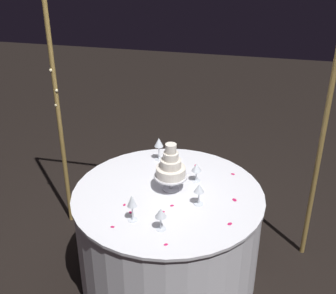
{
  "coord_description": "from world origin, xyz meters",
  "views": [
    {
      "loc": [
        0.53,
        -2.38,
        2.35
      ],
      "look_at": [
        0.0,
        0.0,
        1.08
      ],
      "focal_mm": 47.07,
      "sensor_mm": 36.0,
      "label": 1
    }
  ],
  "objects": [
    {
      "name": "ground_plane",
      "position": [
        0.0,
        0.0,
        0.0
      ],
      "size": [
        12.0,
        12.0,
        0.0
      ],
      "primitive_type": "plane",
      "color": "black"
    },
    {
      "name": "decorative_arch",
      "position": [
        0.0,
        0.5,
        1.6
      ],
      "size": [
        2.01,
        0.06,
        2.51
      ],
      "color": "olive",
      "rests_on": "ground"
    },
    {
      "name": "main_table",
      "position": [
        0.0,
        0.0,
        0.37
      ],
      "size": [
        1.28,
        1.28,
        0.73
      ],
      "color": "white",
      "rests_on": "ground"
    },
    {
      "name": "tiered_cake",
      "position": [
        0.01,
        0.05,
        0.9
      ],
      "size": [
        0.22,
        0.22,
        0.34
      ],
      "color": "silver",
      "rests_on": "main_table"
    },
    {
      "name": "wine_glass_0",
      "position": [
        0.04,
        -0.38,
        0.84
      ],
      "size": [
        0.07,
        0.07,
        0.14
      ],
      "color": "silver",
      "rests_on": "main_table"
    },
    {
      "name": "wine_glass_1",
      "position": [
        0.16,
        0.19,
        0.83
      ],
      "size": [
        0.07,
        0.07,
        0.14
      ],
      "color": "silver",
      "rests_on": "main_table"
    },
    {
      "name": "wine_glass_2",
      "position": [
        0.22,
        -0.08,
        0.85
      ],
      "size": [
        0.07,
        0.07,
        0.15
      ],
      "color": "silver",
      "rests_on": "main_table"
    },
    {
      "name": "wine_glass_3",
      "position": [
        -0.15,
        -0.33,
        0.86
      ],
      "size": [
        0.06,
        0.06,
        0.18
      ],
      "color": "silver",
      "rests_on": "main_table"
    },
    {
      "name": "wine_glass_4",
      "position": [
        -0.17,
        0.44,
        0.87
      ],
      "size": [
        0.07,
        0.07,
        0.18
      ],
      "color": "silver",
      "rests_on": "main_table"
    },
    {
      "name": "cake_knife",
      "position": [
        -0.07,
        0.3,
        0.74
      ],
      "size": [
        0.1,
        0.29,
        0.01
      ],
      "color": "silver",
      "rests_on": "main_table"
    },
    {
      "name": "rose_petal_0",
      "position": [
        0.43,
        -0.24,
        0.74
      ],
      "size": [
        0.04,
        0.04,
        0.0
      ],
      "primitive_type": "ellipsoid",
      "rotation": [
        0.0,
        0.0,
        0.87
      ],
      "color": "#C61951",
      "rests_on": "main_table"
    },
    {
      "name": "rose_petal_1",
      "position": [
        0.12,
        0.4,
        0.74
      ],
      "size": [
        0.02,
        0.03,
        0.0
      ],
      "primitive_type": "ellipsoid",
      "rotation": [
        0.0,
        0.0,
        4.85
      ],
      "color": "#C61951",
      "rests_on": "main_table"
    },
    {
      "name": "rose_petal_2",
      "position": [
        0.01,
        -0.21,
        0.74
      ],
      "size": [
        0.04,
        0.04,
        0.0
      ],
      "primitive_type": "ellipsoid",
      "rotation": [
        0.0,
        0.0,
        0.73
      ],
      "color": "#C61951",
      "rests_on": "main_table"
    },
    {
      "name": "rose_petal_3",
      "position": [
        -0.0,
        0.33,
        0.74
      ],
      "size": [
        0.05,
        0.04,
        0.0
      ],
      "primitive_type": "ellipsoid",
      "rotation": [
        0.0,
        0.0,
        2.72
      ],
      "color": "#C61951",
      "rests_on": "main_table"
    },
    {
      "name": "rose_petal_4",
      "position": [
        -0.15,
        0.32,
        0.74
      ],
      "size": [
        0.04,
        0.04,
        0.0
      ],
      "primitive_type": "ellipsoid",
      "rotation": [
        0.0,
        0.0,
        2.21
      ],
      "color": "#C61951",
      "rests_on": "main_table"
    },
    {
      "name": "rose_petal_5",
      "position": [
        0.4,
        0.34,
        0.74
      ],
      "size": [
        0.03,
        0.03,
        0.0
      ],
      "primitive_type": "ellipsoid",
      "rotation": [
        0.0,
        0.0,
        2.71
      ],
      "color": "#C61951",
      "rests_on": "main_table"
    },
    {
      "name": "rose_petal_6",
      "position": [
        -0.24,
        -0.19,
        0.74
      ],
      "size": [
        0.02,
        0.02,
        0.0
      ],
      "primitive_type": "ellipsoid",
      "rotation": [
        0.0,
        0.0,
        1.54
      ],
      "color": "#C61951",
      "rests_on": "main_table"
    },
    {
      "name": "rose_petal_7",
      "position": [
        0.06,
        -0.13,
        0.74
      ],
      "size": [
        0.03,
        0.03,
        0.0
      ],
      "primitive_type": "ellipsoid",
      "rotation": [
        0.0,
        0.0,
        0.57
      ],
      "color": "#C61951",
      "rests_on": "main_table"
    },
    {
      "name": "rose_petal_8",
      "position": [
        -0.18,
        -0.26,
        0.74
      ],
      "size": [
        0.03,
        0.03,
        0.0
      ],
      "primitive_type": "ellipsoid",
      "rotation": [
        0.0,
        0.0,
        5.71
      ],
      "color": "#C61951",
      "rests_on": "main_table"
    },
    {
      "name": "rose_petal_9",
      "position": [
        -0.24,
        -0.42,
        0.74
      ],
      "size": [
        0.03,
        0.02,
        0.0
      ],
      "primitive_type": "ellipsoid",
      "rotation": [
        0.0,
        0.0,
        0.12
      ],
      "color": "#C61951",
      "rests_on": "main_table"
    },
    {
      "name": "rose_petal_10",
      "position": [
        0.1,
        -0.51,
        0.74
      ],
      "size": [
        0.03,
        0.03,
        0.0
      ],
      "primitive_type": "ellipsoid",
      "rotation": [
        0.0,
        0.0,
        3.75
      ],
      "color": "#C61951",
      "rests_on": "main_table"
    },
    {
      "name": "rose_petal_11",
      "position": [
        0.44,
        0.02,
        0.74
      ],
      "size": [
        0.04,
        0.04,
        0.0
      ],
      "primitive_type": "ellipsoid",
      "rotation": [
        0.0,
        0.0,
        2.22
      ],
      "color": "#C61951",
      "rests_on": "main_table"
    }
  ]
}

